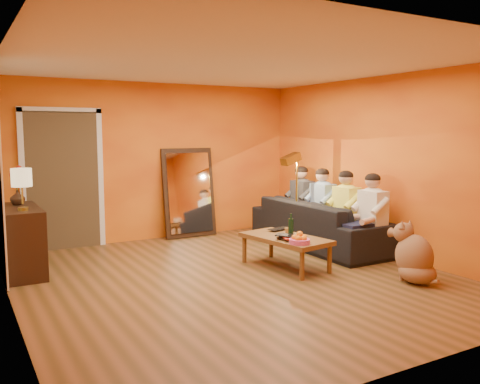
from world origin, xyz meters
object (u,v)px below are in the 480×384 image
floor_lamp (297,201)px  tumbler (288,231)px  table_lamp (22,189)px  coffee_table (285,252)px  mirror_frame (189,192)px  person_mid_right (323,207)px  sofa (320,224)px  sideboard (22,240)px  wine_bottle (291,225)px  laptop (282,230)px  person_far_right (302,203)px  person_far_left (373,217)px  dog (414,252)px  person_mid_left (346,212)px  vase (17,197)px

floor_lamp → tumbler: 1.17m
table_lamp → coffee_table: bearing=-20.3°
mirror_frame → person_mid_right: bearing=-46.5°
sofa → coffee_table: size_ratio=2.05×
sideboard → wine_bottle: sideboard is taller
person_mid_right → coffee_table: bearing=-146.9°
sideboard → laptop: 3.42m
floor_lamp → tumbler: size_ratio=15.90×
table_lamp → person_mid_right: 4.41m
person_far_right → person_mid_right: bearing=-90.0°
person_far_left → tumbler: (-1.19, 0.37, -0.15)m
dog → tumbler: 1.66m
mirror_frame → sideboard: (-2.79, -1.08, -0.34)m
coffee_table → dog: bearing=-62.6°
floor_lamp → person_far_left: (0.43, -1.22, -0.11)m
person_far_right → tumbler: (-1.19, -1.28, -0.15)m
person_mid_left → wine_bottle: person_mid_left is taller
floor_lamp → person_far_right: floor_lamp is taller
person_mid_left → person_far_right: 1.10m
sofa → person_mid_left: bearing=-163.9°
person_far_right → laptop: person_far_right is taller
person_mid_left → mirror_frame: bearing=125.5°
person_mid_right → person_far_right: (0.00, 0.55, 0.00)m
person_mid_left → vase: 4.60m
mirror_frame → coffee_table: (0.27, -2.51, -0.55)m
person_mid_right → table_lamp: bearing=176.3°
sideboard → person_far_right: size_ratio=0.97×
dog → tumbler: bearing=121.7°
sofa → dog: size_ratio=3.40×
wine_bottle → vase: bearing=150.9°
tumbler → vase: 3.58m
mirror_frame → sideboard: size_ratio=1.29×
coffee_table → wine_bottle: size_ratio=3.94×
person_far_left → person_mid_right: bearing=90.0°
coffee_table → person_mid_left: bearing=3.7°
sideboard → person_far_left: person_far_left is taller
sofa → person_far_left: size_ratio=2.05×
table_lamp → sofa: bearing=-5.1°
person_mid_right → vase: 4.46m
sofa → tumbler: sofa is taller
sofa → vase: bearing=77.6°
sideboard → dog: (4.03, -2.73, -0.06)m
mirror_frame → dog: (1.24, -3.81, -0.39)m
floor_lamp → dog: bearing=-86.5°
table_lamp → laptop: bearing=-13.6°
sideboard → laptop: (3.24, -1.08, 0.01)m
sideboard → dog: size_ratio=1.60×
wine_bottle → vase: vase is taller
table_lamp → person_mid_right: size_ratio=0.42×
wine_bottle → laptop: (0.13, 0.40, -0.14)m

